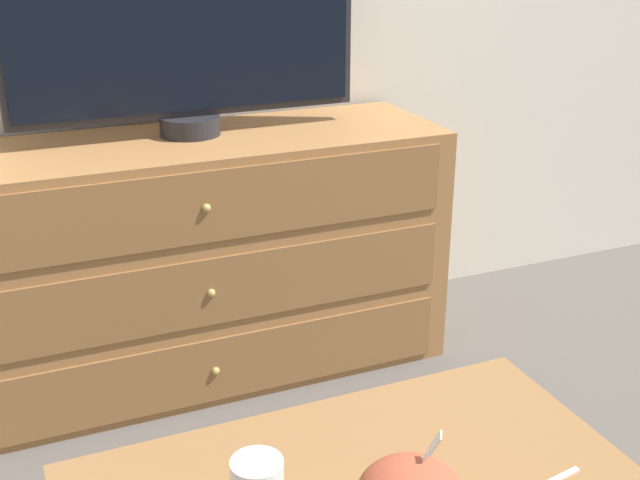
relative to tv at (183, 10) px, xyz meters
name	(u,v)px	position (x,y,z in m)	size (l,w,h in m)	color
ground_plane	(176,331)	(-0.05, 0.21, -1.11)	(12.00, 12.00, 0.00)	#56514C
dresser	(190,261)	(-0.04, -0.06, -0.73)	(1.55, 0.50, 0.75)	#9E6B3D
tv	(183,10)	(0.00, 0.00, 0.00)	(1.02, 0.18, 0.69)	#232328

